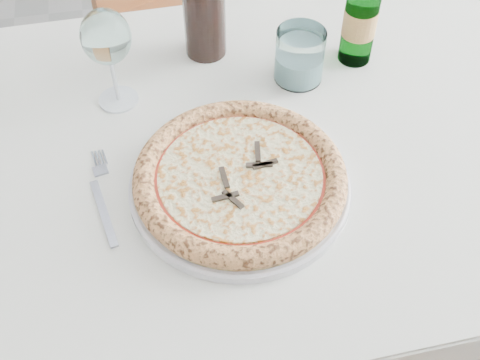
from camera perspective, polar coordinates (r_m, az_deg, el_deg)
The scene contains 8 objects.
floor at distance 1.75m, azimuth -3.87°, elevation -7.95°, with size 5.00×6.00×0.02m, color slate.
dining_table at distance 1.05m, azimuth -1.13°, elevation 0.01°, with size 1.36×0.81×0.76m.
plate at distance 0.91m, azimuth 0.00°, elevation -0.46°, with size 0.34×0.34×0.02m.
pizza at distance 0.89m, azimuth -0.00°, elevation 0.26°, with size 0.32×0.32×0.03m.
fork at distance 0.92m, azimuth -12.90°, elevation -1.71°, with size 0.03×0.18×0.00m.
wine_glass at distance 0.99m, azimuth -12.57°, elevation 12.90°, with size 0.08×0.08×0.18m.
tumbler at distance 1.08m, azimuth 5.65°, elevation 11.37°, with size 0.09×0.09×0.10m.
beer_bottle at distance 1.11m, azimuth 11.41°, elevation 15.08°, with size 0.06×0.06×0.23m.
Camera 1 is at (-0.08, -0.94, 1.46)m, focal length 45.00 mm.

